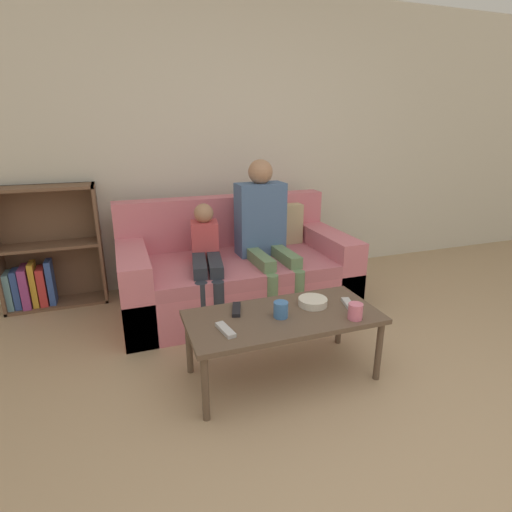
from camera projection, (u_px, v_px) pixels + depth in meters
The scene contains 13 objects.
ground_plane at pixel (401, 489), 1.71m from camera, with size 22.00×22.00×0.00m, color tan.
wall_back at pixel (226, 144), 3.71m from camera, with size 12.00×0.06×2.60m.
couch at pixel (236, 272), 3.38m from camera, with size 1.87×0.98×0.87m.
bookshelf at pixel (46, 257), 3.34m from camera, with size 0.79×0.28×1.01m.
coffee_table at pixel (283, 321), 2.36m from camera, with size 1.14×0.53×0.41m.
person_adult at pixel (264, 226), 3.25m from camera, with size 0.40×0.67×1.21m.
person_child at pixel (206, 257), 3.07m from camera, with size 0.32×0.68×0.89m.
cup_near at pixel (281, 310), 2.30m from camera, with size 0.09×0.09×0.09m.
cup_far at pixel (355, 311), 2.28m from camera, with size 0.08×0.08×0.09m.
tv_remote_0 at pixel (225, 330), 2.15m from camera, with size 0.08×0.18×0.02m.
tv_remote_1 at pixel (349, 304), 2.45m from camera, with size 0.09×0.18×0.02m.
tv_remote_2 at pixel (236, 309), 2.39m from camera, with size 0.10×0.18×0.02m.
snack_bowl at pixel (313, 302), 2.46m from camera, with size 0.18×0.18×0.05m.
Camera 1 is at (-1.02, -1.02, 1.49)m, focal length 28.00 mm.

